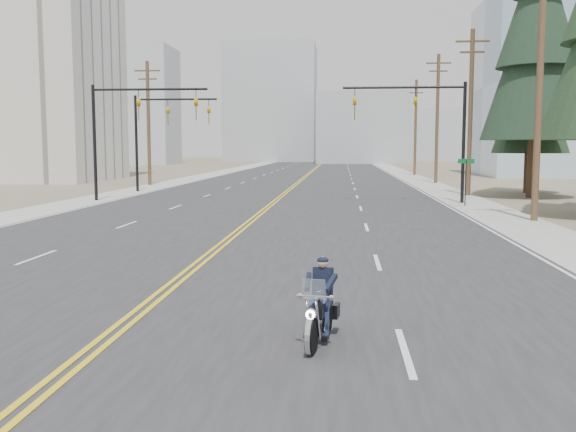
# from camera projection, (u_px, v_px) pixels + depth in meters

# --- Properties ---
(road) EXTENTS (20.00, 200.00, 0.01)m
(road) POSITION_uv_depth(u_px,v_px,m) (308.00, 175.00, 76.01)
(road) COLOR #303033
(road) RESTS_ON ground
(sidewalk_left) EXTENTS (3.00, 200.00, 0.01)m
(sidewalk_left) POSITION_uv_depth(u_px,v_px,m) (212.00, 174.00, 76.96)
(sidewalk_left) COLOR #A5A5A0
(sidewalk_left) RESTS_ON ground
(sidewalk_right) EXTENTS (3.00, 200.00, 0.01)m
(sidewalk_right) POSITION_uv_depth(u_px,v_px,m) (406.00, 175.00, 75.06)
(sidewalk_right) COLOR #A5A5A0
(sidewalk_right) RESTS_ON ground
(traffic_mast_left) EXTENTS (7.10, 0.26, 7.00)m
(traffic_mast_left) POSITION_uv_depth(u_px,v_px,m) (126.00, 119.00, 38.57)
(traffic_mast_left) COLOR black
(traffic_mast_left) RESTS_ON ground
(traffic_mast_right) EXTENTS (7.10, 0.26, 7.00)m
(traffic_mast_right) POSITION_uv_depth(u_px,v_px,m) (429.00, 118.00, 37.09)
(traffic_mast_right) COLOR black
(traffic_mast_right) RESTS_ON ground
(traffic_mast_far) EXTENTS (6.10, 0.26, 7.00)m
(traffic_mast_far) POSITION_uv_depth(u_px,v_px,m) (159.00, 125.00, 46.54)
(traffic_mast_far) COLOR black
(traffic_mast_far) RESTS_ON ground
(street_sign) EXTENTS (0.90, 0.06, 2.62)m
(street_sign) POSITION_uv_depth(u_px,v_px,m) (466.00, 174.00, 35.30)
(street_sign) COLOR black
(street_sign) RESTS_ON ground
(utility_pole_b) EXTENTS (2.20, 0.30, 11.50)m
(utility_pole_b) POSITION_uv_depth(u_px,v_px,m) (540.00, 84.00, 27.77)
(utility_pole_b) COLOR brown
(utility_pole_b) RESTS_ON ground
(utility_pole_c) EXTENTS (2.20, 0.30, 11.00)m
(utility_pole_c) POSITION_uv_depth(u_px,v_px,m) (470.00, 110.00, 42.66)
(utility_pole_c) COLOR brown
(utility_pole_c) RESTS_ON ground
(utility_pole_d) EXTENTS (2.20, 0.30, 11.50)m
(utility_pole_d) POSITION_uv_depth(u_px,v_px,m) (437.00, 117.00, 57.50)
(utility_pole_d) COLOR brown
(utility_pole_d) RESTS_ON ground
(utility_pole_e) EXTENTS (2.20, 0.30, 11.00)m
(utility_pole_e) POSITION_uv_depth(u_px,v_px,m) (416.00, 126.00, 74.37)
(utility_pole_e) COLOR brown
(utility_pole_e) RESTS_ON ground
(utility_pole_left) EXTENTS (2.20, 0.30, 10.50)m
(utility_pole_left) POSITION_uv_depth(u_px,v_px,m) (148.00, 121.00, 54.66)
(utility_pole_left) COLOR brown
(utility_pole_left) RESTS_ON ground
(apartment_block) EXTENTS (18.00, 14.00, 30.00)m
(apartment_block) POSITION_uv_depth(u_px,v_px,m) (11.00, 25.00, 61.85)
(apartment_block) COLOR silver
(apartment_block) RESTS_ON ground
(haze_bldg_a) EXTENTS (14.00, 12.00, 22.00)m
(haze_bldg_a) POSITION_uv_depth(u_px,v_px,m) (137.00, 106.00, 122.31)
(haze_bldg_a) COLOR #B7BCC6
(haze_bldg_a) RESTS_ON ground
(haze_bldg_b) EXTENTS (18.00, 14.00, 14.00)m
(haze_bldg_b) POSITION_uv_depth(u_px,v_px,m) (362.00, 128.00, 129.10)
(haze_bldg_b) COLOR #ADB2B7
(haze_bldg_b) RESTS_ON ground
(haze_bldg_c) EXTENTS (16.00, 12.00, 18.00)m
(haze_bldg_c) POSITION_uv_depth(u_px,v_px,m) (550.00, 114.00, 111.38)
(haze_bldg_c) COLOR #B7BCC6
(haze_bldg_c) RESTS_ON ground
(haze_bldg_d) EXTENTS (20.00, 15.00, 26.00)m
(haze_bldg_d) POSITION_uv_depth(u_px,v_px,m) (271.00, 104.00, 144.97)
(haze_bldg_d) COLOR #ADB2B7
(haze_bldg_d) RESTS_ON ground
(haze_bldg_e) EXTENTS (14.00, 14.00, 12.00)m
(haze_bldg_e) POSITION_uv_depth(u_px,v_px,m) (430.00, 135.00, 152.57)
(haze_bldg_e) COLOR #B7BCC6
(haze_bldg_e) RESTS_ON ground
(haze_bldg_f) EXTENTS (12.00, 12.00, 16.00)m
(haze_bldg_f) POSITION_uv_depth(u_px,v_px,m) (92.00, 125.00, 138.73)
(haze_bldg_f) COLOR #ADB2B7
(haze_bldg_f) RESTS_ON ground
(motorcyclist) EXTENTS (1.07, 1.93, 1.43)m
(motorcyclist) POSITION_uv_depth(u_px,v_px,m) (320.00, 301.00, 10.68)
(motorcyclist) COLOR black
(motorcyclist) RESTS_ON ground
(conifer_tall) EXTENTS (6.70, 6.70, 18.62)m
(conifer_tall) POSITION_uv_depth(u_px,v_px,m) (538.00, 29.00, 40.39)
(conifer_tall) COLOR #382619
(conifer_tall) RESTS_ON ground
(conifer_far) EXTENTS (5.30, 5.30, 14.20)m
(conifer_far) POSITION_uv_depth(u_px,v_px,m) (533.00, 77.00, 45.05)
(conifer_far) COLOR #382619
(conifer_far) RESTS_ON ground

